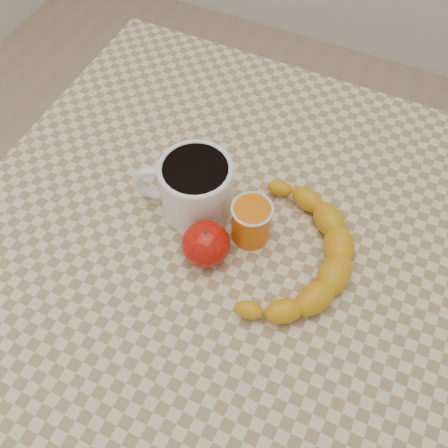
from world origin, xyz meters
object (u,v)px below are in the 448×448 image
at_px(apple, 206,244).
at_px(banana, 295,253).
at_px(table, 224,258).
at_px(coffee_mug, 194,185).
at_px(orange_juice_glass, 251,221).

bearing_deg(apple, banana, 20.51).
xyz_separation_m(table, banana, (0.11, -0.00, 0.11)).
height_order(coffee_mug, banana, coffee_mug).
xyz_separation_m(table, coffee_mug, (-0.06, 0.03, 0.14)).
height_order(coffee_mug, orange_juice_glass, coffee_mug).
xyz_separation_m(coffee_mug, orange_juice_glass, (0.10, -0.01, -0.01)).
height_order(table, banana, banana).
bearing_deg(table, apple, -96.50).
height_order(apple, banana, apple).
distance_m(apple, banana, 0.13).
distance_m(table, orange_juice_glass, 0.13).
xyz_separation_m(orange_juice_glass, banana, (0.07, -0.02, -0.01)).
height_order(coffee_mug, apple, coffee_mug).
xyz_separation_m(coffee_mug, banana, (0.17, -0.03, -0.03)).
bearing_deg(table, orange_juice_glass, 15.46).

